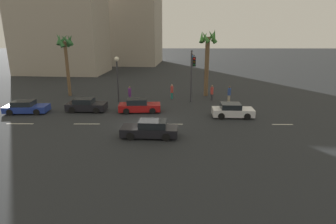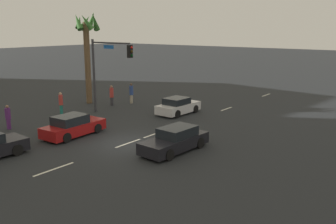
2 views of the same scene
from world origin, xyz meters
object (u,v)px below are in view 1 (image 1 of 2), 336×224
car_3 (139,106)px  building_1 (58,0)px  building_2 (123,24)px  pedestrian_0 (130,93)px  car_2 (26,107)px  traffic_signal (192,69)px  palm_tree_1 (66,49)px  palm_tree_0 (208,50)px  car_0 (232,111)px  streetlamp (117,70)px  car_1 (150,129)px  pedestrian_3 (172,91)px  pedestrian_1 (229,94)px  car_4 (86,105)px  pedestrian_2 (212,93)px

car_3 → building_1: building_1 is taller
car_3 → building_2: (-8.44, 44.51, 9.02)m
building_1 → pedestrian_0: bearing=-50.6°
car_2 → traffic_signal: size_ratio=0.72×
palm_tree_1 → palm_tree_0: bearing=0.3°
car_0 → car_2: (-21.04, 1.21, -0.03)m
car_2 → streetlamp: streetlamp is taller
car_1 → streetlamp: 12.65m
building_2 → traffic_signal: bearing=-65.8°
streetlamp → pedestrian_3: bearing=14.6°
car_3 → pedestrian_0: (-1.67, 4.96, 0.25)m
pedestrian_1 → palm_tree_0: (-2.36, 3.18, 4.85)m
car_4 → pedestrian_0: (3.97, 4.69, 0.26)m
building_1 → traffic_signal: bearing=-42.8°
traffic_signal → palm_tree_1: 16.38m
car_3 → building_2: 46.20m
car_2 → palm_tree_1: size_ratio=0.55×
pedestrian_3 → pedestrian_1: bearing=-12.5°
car_4 → pedestrian_1: 16.46m
car_3 → pedestrian_0: pedestrian_0 is taller
building_2 → pedestrian_2: bearing=-61.5°
car_1 → car_4: (-7.30, 7.40, 0.00)m
traffic_signal → pedestrian_1: 5.80m
pedestrian_0 → pedestrian_2: pedestrian_2 is taller
car_0 → building_2: (-17.83, 46.23, 9.03)m
car_0 → car_3: car_3 is taller
car_4 → pedestrian_1: (15.94, 4.10, 0.36)m
car_1 → car_2: bearing=153.5°
car_3 → palm_tree_0: (7.94, 7.56, 5.20)m
pedestrian_1 → building_2: size_ratio=0.10×
car_3 → car_1: bearing=-76.9°
car_0 → palm_tree_1: size_ratio=0.51×
streetlamp → palm_tree_0: 11.55m
pedestrian_0 → pedestrian_1: 11.98m
car_4 → pedestrian_0: 6.15m
car_3 → car_2: bearing=-177.5°
car_2 → pedestrian_3: (15.13, 6.39, 0.36)m
pedestrian_2 → car_2: bearing=-164.7°
pedestrian_0 → building_1: (-16.33, 22.99, 12.83)m
car_4 → building_1: bearing=114.1°
pedestrian_2 → building_2: building_2 is taller
pedestrian_0 → palm_tree_1: bearing=163.0°
car_0 → building_1: 42.44m
pedestrian_1 → pedestrian_3: size_ratio=1.04×
car_0 → palm_tree_0: palm_tree_0 is taller
pedestrian_2 → pedestrian_3: size_ratio=1.03×
car_1 → palm_tree_0: (6.28, 14.69, 5.21)m
car_1 → pedestrian_3: bearing=82.1°
pedestrian_2 → building_2: (-16.76, 39.55, 8.68)m
pedestrian_0 → pedestrian_2: bearing=0.1°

